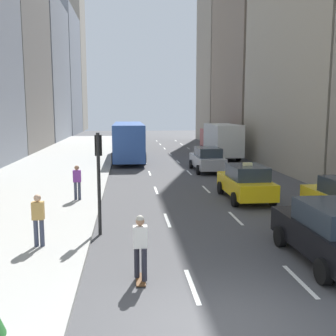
# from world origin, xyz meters

# --- Properties ---
(ground_plane) EXTENTS (160.00, 160.00, 0.00)m
(ground_plane) POSITION_xyz_m (0.00, 0.00, 0.00)
(ground_plane) COLOR #474749
(sidewalk_left) EXTENTS (8.00, 66.00, 0.15)m
(sidewalk_left) POSITION_xyz_m (-7.00, 27.00, 0.07)
(sidewalk_left) COLOR #9E9E99
(sidewalk_left) RESTS_ON ground
(lane_markings) EXTENTS (5.72, 56.00, 0.01)m
(lane_markings) POSITION_xyz_m (2.60, 23.00, 0.01)
(lane_markings) COLOR white
(lane_markings) RESTS_ON ground
(building_row_left) EXTENTS (6.00, 89.76, 36.82)m
(building_row_left) POSITION_xyz_m (-14.00, 43.13, 14.89)
(building_row_left) COLOR gray
(building_row_left) RESTS_ON ground
(building_row_right) EXTENTS (6.00, 52.11, 36.39)m
(building_row_right) POSITION_xyz_m (12.00, 29.32, 14.00)
(building_row_right) COLOR gray
(building_row_right) RESTS_ON ground
(taxi_lead) EXTENTS (2.02, 4.40, 1.87)m
(taxi_lead) POSITION_xyz_m (4.00, 11.24, 0.88)
(taxi_lead) COLOR yellow
(taxi_lead) RESTS_ON ground
(sedan_black_near) EXTENTS (2.02, 4.52, 1.76)m
(sedan_black_near) POSITION_xyz_m (4.00, 3.10, 0.90)
(sedan_black_near) COLOR black
(sedan_black_near) RESTS_ON ground
(sedan_silver_behind) EXTENTS (2.02, 4.83, 1.76)m
(sedan_silver_behind) POSITION_xyz_m (4.00, 20.52, 0.89)
(sedan_silver_behind) COLOR #9EA0A5
(sedan_silver_behind) RESTS_ON ground
(city_bus) EXTENTS (2.80, 11.61, 3.25)m
(city_bus) POSITION_xyz_m (-1.61, 28.06, 1.79)
(city_bus) COLOR #2D519E
(city_bus) RESTS_ON ground
(box_truck) EXTENTS (2.58, 8.40, 3.15)m
(box_truck) POSITION_xyz_m (6.80, 28.30, 1.71)
(box_truck) COLOR maroon
(box_truck) RESTS_ON ground
(skateboarder) EXTENTS (0.36, 0.80, 1.75)m
(skateboarder) POSITION_xyz_m (-1.46, 2.43, 0.96)
(skateboarder) COLOR brown
(skateboarder) RESTS_ON ground
(pedestrian_near_curb) EXTENTS (0.36, 0.22, 1.65)m
(pedestrian_near_curb) POSITION_xyz_m (-4.52, 4.98, 1.07)
(pedestrian_near_curb) COLOR #383D51
(pedestrian_near_curb) RESTS_ON sidewalk_left
(pedestrian_mid_block) EXTENTS (0.36, 0.22, 1.65)m
(pedestrian_mid_block) POSITION_xyz_m (-4.12, 11.43, 1.07)
(pedestrian_mid_block) COLOR #383D51
(pedestrian_mid_block) RESTS_ON sidewalk_left
(traffic_light_pole) EXTENTS (0.24, 0.42, 3.60)m
(traffic_light_pole) POSITION_xyz_m (-2.75, 6.53, 2.41)
(traffic_light_pole) COLOR black
(traffic_light_pole) RESTS_ON ground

